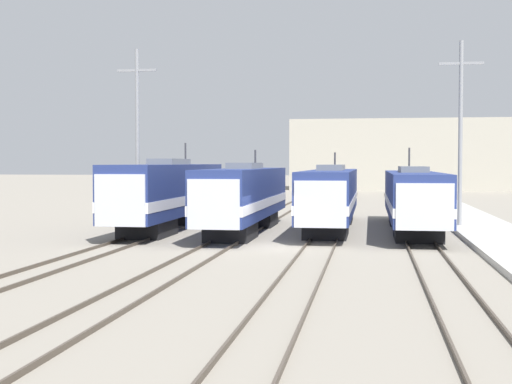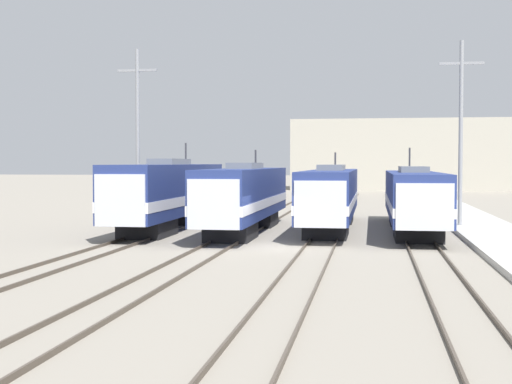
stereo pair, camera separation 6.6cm
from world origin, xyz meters
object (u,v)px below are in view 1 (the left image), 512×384
Objects in this scene: locomotive_far_right at (413,198)px; catenary_tower_left at (137,132)px; locomotive_center_left at (243,197)px; locomotive_far_left at (167,194)px; locomotive_center_right at (331,196)px; catenary_tower_right at (460,130)px.

catenary_tower_left reaches higher than locomotive_far_right.
locomotive_far_right is at bearing 12.76° from locomotive_center_left.
locomotive_center_right is (9.88, 2.07, -0.17)m from locomotive_far_left.
locomotive_far_right is 1.69× the size of catenary_tower_right.
catenary_tower_left is (-17.82, 2.14, 4.15)m from locomotive_far_right.
locomotive_center_right is 1.71× the size of catenary_tower_left.
catenary_tower_right reaches higher than locomotive_center_left.
catenary_tower_left reaches higher than locomotive_center_left.
locomotive_far_right is (4.94, -0.89, -0.05)m from locomotive_center_right.
locomotive_far_right is 5.52m from catenary_tower_right.
locomotive_center_left is 10.13m from locomotive_far_right.
locomotive_far_left is 14.87m from locomotive_far_right.
locomotive_center_left is 9.93m from catenary_tower_left.
catenary_tower_left is at bearing 151.09° from locomotive_center_left.
catenary_tower_left is at bearing 180.00° from catenary_tower_right.
locomotive_center_right is 8.97m from catenary_tower_right.
locomotive_far_right reaches higher than locomotive_center_left.
locomotive_far_right is at bearing 4.54° from locomotive_far_left.
catenary_tower_left and catenary_tower_right have the same top height.
locomotive_center_left is at bearing -167.24° from locomotive_far_right.
catenary_tower_left is at bearing 173.14° from locomotive_far_right.
locomotive_center_left is at bearing -28.91° from catenary_tower_left.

